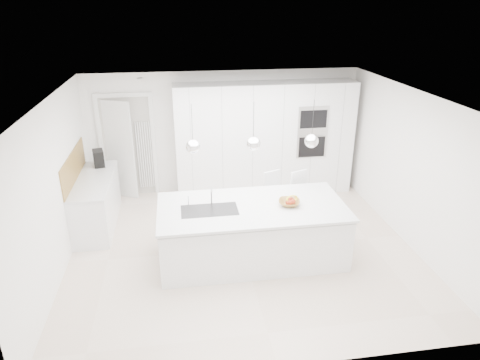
{
  "coord_description": "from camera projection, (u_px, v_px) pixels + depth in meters",
  "views": [
    {
      "loc": [
        -0.96,
        -5.95,
        3.78
      ],
      "look_at": [
        0.0,
        0.3,
        1.1
      ],
      "focal_mm": 32.0,
      "sensor_mm": 36.0,
      "label": 1
    }
  ],
  "objects": [
    {
      "name": "pendant_left",
      "position": [
        193.0,
        147.0,
        5.91
      ],
      "size": [
        0.2,
        0.2,
        0.2
      ],
      "primitive_type": "sphere",
      "color": "white",
      "rests_on": "ceiling"
    },
    {
      "name": "radiator",
      "position": [
        145.0,
        155.0,
        8.71
      ],
      "size": [
        0.32,
        0.04,
        1.4
      ],
      "primitive_type": null,
      "color": "white",
      "rests_on": "floor"
    },
    {
      "name": "wall_left",
      "position": [
        55.0,
        190.0,
        6.16
      ],
      "size": [
        0.0,
        5.0,
        5.0
      ],
      "primitive_type": "plane",
      "rotation": [
        1.57,
        0.0,
        1.57
      ],
      "color": "white",
      "rests_on": "ground"
    },
    {
      "name": "espresso_machine",
      "position": [
        99.0,
        158.0,
        7.95
      ],
      "size": [
        0.24,
        0.32,
        0.31
      ],
      "primitive_type": "cube",
      "rotation": [
        0.0,
        0.0,
        0.22
      ],
      "color": "black",
      "rests_on": "left_worktop"
    },
    {
      "name": "oak_backsplash",
      "position": [
        74.0,
        166.0,
        7.29
      ],
      "size": [
        0.02,
        1.8,
        0.5
      ],
      "primitive_type": "cube",
      "color": "olive",
      "rests_on": "wall_left"
    },
    {
      "name": "apple_a",
      "position": [
        291.0,
        200.0,
        6.49
      ],
      "size": [
        0.08,
        0.08,
        0.08
      ],
      "primitive_type": "sphere",
      "color": "#A53118",
      "rests_on": "fruit_bowl"
    },
    {
      "name": "island_worktop",
      "position": [
        252.0,
        207.0,
        6.47
      ],
      "size": [
        2.84,
        1.4,
        0.04
      ],
      "primitive_type": "cube",
      "color": "white",
      "rests_on": "island_base"
    },
    {
      "name": "hallway_door",
      "position": [
        115.0,
        150.0,
        8.53
      ],
      "size": [
        0.76,
        0.38,
        2.0
      ],
      "primitive_type": "cube",
      "rotation": [
        0.0,
        0.0,
        -0.44
      ],
      "color": "white",
      "rests_on": "floor"
    },
    {
      "name": "fruit_bowl",
      "position": [
        289.0,
        203.0,
        6.47
      ],
      "size": [
        0.4,
        0.4,
        0.08
      ],
      "primitive_type": "imported",
      "rotation": [
        0.0,
        0.0,
        -0.29
      ],
      "color": "olive",
      "rests_on": "island_worktop"
    },
    {
      "name": "island_sink",
      "position": [
        210.0,
        215.0,
        6.36
      ],
      "size": [
        0.84,
        0.44,
        0.18
      ],
      "primitive_type": null,
      "color": "#3F3F42",
      "rests_on": "island_worktop"
    },
    {
      "name": "pendant_mid",
      "position": [
        253.0,
        144.0,
        6.03
      ],
      "size": [
        0.2,
        0.2,
        0.2
      ],
      "primitive_type": "sphere",
      "color": "white",
      "rests_on": "ceiling"
    },
    {
      "name": "tall_cabinets",
      "position": [
        265.0,
        139.0,
        8.69
      ],
      "size": [
        3.6,
        0.6,
        2.3
      ],
      "primitive_type": "cube",
      "color": "white",
      "rests_on": "floor"
    },
    {
      "name": "apple_extra_3",
      "position": [
        293.0,
        202.0,
        6.44
      ],
      "size": [
        0.08,
        0.08,
        0.08
      ],
      "primitive_type": "sphere",
      "color": "#A53118",
      "rests_on": "fruit_bowl"
    },
    {
      "name": "apple_b",
      "position": [
        290.0,
        202.0,
        6.41
      ],
      "size": [
        0.08,
        0.08,
        0.08
      ],
      "primitive_type": "sphere",
      "color": "#A53118",
      "rests_on": "fruit_bowl"
    },
    {
      "name": "bar_stool_right",
      "position": [
        300.0,
        202.0,
        7.42
      ],
      "size": [
        0.51,
        0.58,
        1.05
      ],
      "primitive_type": null,
      "rotation": [
        0.0,
        0.0,
        0.4
      ],
      "color": "white",
      "rests_on": "floor"
    },
    {
      "name": "ceiling",
      "position": [
        243.0,
        97.0,
        6.05
      ],
      "size": [
        5.5,
        5.5,
        0.0
      ],
      "primitive_type": "plane",
      "rotation": [
        3.14,
        0.0,
        0.0
      ],
      "color": "white",
      "rests_on": "wall_back"
    },
    {
      "name": "floor",
      "position": [
        243.0,
        249.0,
        7.03
      ],
      "size": [
        5.5,
        5.5,
        0.0
      ],
      "primitive_type": "plane",
      "color": "beige",
      "rests_on": "ground"
    },
    {
      "name": "left_worktop",
      "position": [
        93.0,
        180.0,
        7.43
      ],
      "size": [
        0.62,
        1.82,
        0.04
      ],
      "primitive_type": "cube",
      "color": "white",
      "rests_on": "left_base_cabinets"
    },
    {
      "name": "bar_stool_left",
      "position": [
        273.0,
        201.0,
        7.5
      ],
      "size": [
        0.49,
        0.56,
        1.02
      ],
      "primitive_type": null,
      "rotation": [
        0.0,
        0.0,
        0.38
      ],
      "color": "white",
      "rests_on": "floor"
    },
    {
      "name": "apple_c",
      "position": [
        288.0,
        202.0,
        6.41
      ],
      "size": [
        0.08,
        0.08,
        0.08
      ],
      "primitive_type": "sphere",
      "color": "#A53118",
      "rests_on": "fruit_bowl"
    },
    {
      "name": "wall_back",
      "position": [
        224.0,
        132.0,
        8.82
      ],
      "size": [
        5.5,
        0.0,
        5.5
      ],
      "primitive_type": "plane",
      "rotation": [
        1.57,
        0.0,
        0.0
      ],
      "color": "white",
      "rests_on": "ground"
    },
    {
      "name": "island_tap",
      "position": [
        211.0,
        195.0,
        6.46
      ],
      "size": [
        0.02,
        0.02,
        0.3
      ],
      "primitive_type": "cylinder",
      "color": "white",
      "rests_on": "island_worktop"
    },
    {
      "name": "island_base",
      "position": [
        252.0,
        234.0,
        6.6
      ],
      "size": [
        2.8,
        1.2,
        0.86
      ],
      "primitive_type": "cube",
      "color": "white",
      "rests_on": "floor"
    },
    {
      "name": "doorway_frame",
      "position": [
        128.0,
        148.0,
        8.6
      ],
      "size": [
        1.11,
        0.08,
        2.13
      ],
      "primitive_type": null,
      "color": "white",
      "rests_on": "floor"
    },
    {
      "name": "oven_stack",
      "position": [
        313.0,
        132.0,
        8.46
      ],
      "size": [
        0.62,
        0.04,
        1.05
      ],
      "primitive_type": null,
      "color": "#A5A5A8",
      "rests_on": "tall_cabinets"
    },
    {
      "name": "pendant_right",
      "position": [
        312.0,
        141.0,
        6.15
      ],
      "size": [
        0.2,
        0.2,
        0.2
      ],
      "primitive_type": "sphere",
      "color": "white",
      "rests_on": "ceiling"
    },
    {
      "name": "banana_bunch",
      "position": [
        292.0,
        199.0,
        6.43
      ],
      "size": [
        0.23,
        0.17,
        0.21
      ],
      "primitive_type": "torus",
      "rotation": [
        1.22,
        0.0,
        0.35
      ],
      "color": "yellow",
      "rests_on": "fruit_bowl"
    },
    {
      "name": "left_base_cabinets",
      "position": [
        97.0,
        203.0,
        7.61
      ],
      "size": [
        0.6,
        1.8,
        0.86
      ],
      "primitive_type": "cube",
      "color": "white",
      "rests_on": "floor"
    }
  ]
}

